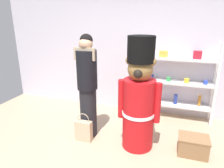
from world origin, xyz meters
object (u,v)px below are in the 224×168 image
Objects in this scene: merchandise_shelf at (177,81)px; shopping_bag at (84,130)px; person_shopper at (87,85)px; teddy_bear_guard at (139,99)px; display_crate at (193,145)px.

merchandise_shelf reaches higher than shopping_bag.
teddy_bear_guard is at bearing -5.07° from person_shopper.
shopping_bag is at bearing -136.02° from merchandise_shelf.
display_crate is (0.31, -1.20, -0.65)m from merchandise_shelf.
teddy_bear_guard reaches higher than shopping_bag.
person_shopper is 0.76m from shopping_bag.
merchandise_shelf is at bearing 39.23° from person_shopper.
teddy_bear_guard is 3.51× the size of shopping_bag.
display_crate is at bearing -75.53° from merchandise_shelf.
teddy_bear_guard is at bearing -113.40° from merchandise_shelf.
person_shopper is (-1.43, -1.16, 0.12)m from merchandise_shelf.
teddy_bear_guard is (-0.54, -1.24, 0.02)m from merchandise_shelf.
person_shopper is (-0.89, 0.08, 0.11)m from teddy_bear_guard.
person_shopper reaches higher than merchandise_shelf.
merchandise_shelf is 1.35m from teddy_bear_guard.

